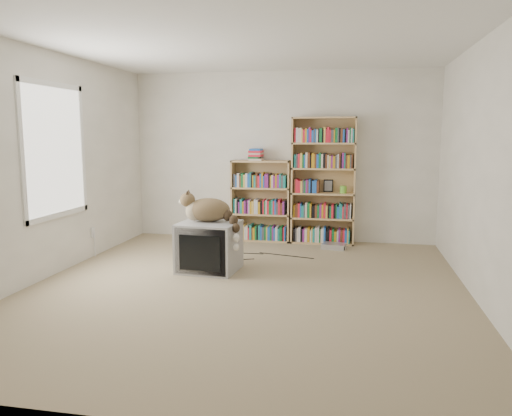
% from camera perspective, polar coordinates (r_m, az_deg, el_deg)
% --- Properties ---
extents(floor, '(4.50, 5.00, 0.01)m').
position_cam_1_polar(floor, '(5.25, -1.14, -9.11)').
color(floor, tan).
rests_on(floor, ground).
extents(wall_back, '(4.50, 0.02, 2.50)m').
position_cam_1_polar(wall_back, '(7.48, 2.92, 5.87)').
color(wall_back, white).
rests_on(wall_back, floor).
extents(wall_front, '(4.50, 0.02, 2.50)m').
position_cam_1_polar(wall_front, '(2.64, -12.80, 0.98)').
color(wall_front, white).
rests_on(wall_front, floor).
extents(wall_left, '(0.02, 5.00, 2.50)m').
position_cam_1_polar(wall_left, '(5.92, -23.05, 4.54)').
color(wall_left, white).
rests_on(wall_left, floor).
extents(wall_right, '(0.02, 5.00, 2.50)m').
position_cam_1_polar(wall_right, '(5.05, 24.71, 3.88)').
color(wall_right, white).
rests_on(wall_right, floor).
extents(ceiling, '(4.50, 5.00, 0.02)m').
position_cam_1_polar(ceiling, '(5.09, -1.23, 18.81)').
color(ceiling, white).
rests_on(ceiling, wall_back).
extents(window, '(0.02, 1.22, 1.52)m').
position_cam_1_polar(window, '(6.07, -21.98, 6.10)').
color(window, white).
rests_on(window, wall_left).
extents(crt_tv, '(0.70, 0.64, 0.57)m').
position_cam_1_polar(crt_tv, '(5.87, -5.34, -4.40)').
color(crt_tv, '#9F9FA2').
rests_on(crt_tv, floor).
extents(cat, '(0.79, 0.54, 0.61)m').
position_cam_1_polar(cat, '(5.80, -5.01, -0.62)').
color(cat, '#3D2B19').
rests_on(cat, crt_tv).
extents(bookcase_tall, '(0.91, 0.30, 1.83)m').
position_cam_1_polar(bookcase_tall, '(7.30, 7.71, 2.73)').
color(bookcase_tall, tan).
rests_on(bookcase_tall, floor).
extents(bookcase_short, '(0.87, 0.30, 1.20)m').
position_cam_1_polar(bookcase_short, '(7.45, 0.61, 0.43)').
color(bookcase_short, tan).
rests_on(bookcase_short, floor).
extents(book_stack, '(0.21, 0.27, 0.17)m').
position_cam_1_polar(book_stack, '(7.38, -0.10, 6.13)').
color(book_stack, red).
rests_on(book_stack, bookcase_short).
extents(green_mug, '(0.10, 0.10, 0.11)m').
position_cam_1_polar(green_mug, '(7.28, 9.95, 2.11)').
color(green_mug, '#70C638').
rests_on(green_mug, bookcase_tall).
extents(framed_print, '(0.14, 0.05, 0.18)m').
position_cam_1_polar(framed_print, '(7.38, 8.26, 2.54)').
color(framed_print, black).
rests_on(framed_print, bookcase_tall).
extents(dvd_player, '(0.35, 0.28, 0.07)m').
position_cam_1_polar(dvd_player, '(7.06, 8.89, -4.32)').
color(dvd_player, silver).
rests_on(dvd_player, floor).
extents(wall_outlet, '(0.01, 0.08, 0.13)m').
position_cam_1_polar(wall_outlet, '(6.81, -18.15, -2.67)').
color(wall_outlet, silver).
rests_on(wall_outlet, wall_left).
extents(floor_cables, '(1.20, 0.70, 0.01)m').
position_cam_1_polar(floor_cables, '(6.51, -1.80, -5.61)').
color(floor_cables, black).
rests_on(floor_cables, floor).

